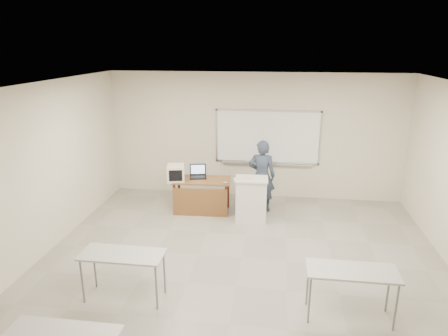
# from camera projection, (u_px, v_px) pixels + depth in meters

# --- Properties ---
(floor) EXTENTS (7.00, 8.00, 0.01)m
(floor) POSITION_uv_depth(u_px,v_px,m) (236.00, 287.00, 6.20)
(floor) COLOR gray
(floor) RESTS_ON ground
(whiteboard) EXTENTS (2.48, 0.10, 1.31)m
(whiteboard) POSITION_uv_depth(u_px,v_px,m) (267.00, 138.00, 9.47)
(whiteboard) COLOR white
(whiteboard) RESTS_ON floor
(student_desks) EXTENTS (4.40, 2.20, 0.73)m
(student_desks) POSITION_uv_depth(u_px,v_px,m) (224.00, 303.00, 4.72)
(student_desks) COLOR #A09F9B
(student_desks) RESTS_ON floor
(instructor_desk) EXTENTS (1.25, 0.63, 0.75)m
(instructor_desk) POSITION_uv_depth(u_px,v_px,m) (201.00, 191.00, 8.77)
(instructor_desk) COLOR brown
(instructor_desk) RESTS_ON floor
(podium) EXTENTS (0.67, 0.49, 0.94)m
(podium) POSITION_uv_depth(u_px,v_px,m) (251.00, 199.00, 8.42)
(podium) COLOR beige
(podium) RESTS_ON floor
(crt_monitor) EXTENTS (0.37, 0.42, 0.35)m
(crt_monitor) POSITION_uv_depth(u_px,v_px,m) (176.00, 173.00, 8.70)
(crt_monitor) COLOR beige
(crt_monitor) RESTS_ON instructor_desk
(laptop) EXTENTS (0.36, 0.34, 0.27)m
(laptop) POSITION_uv_depth(u_px,v_px,m) (198.00, 174.00, 8.94)
(laptop) COLOR black
(laptop) RESTS_ON instructor_desk
(mouse) EXTENTS (0.10, 0.07, 0.04)m
(mouse) POSITION_uv_depth(u_px,v_px,m) (225.00, 183.00, 8.53)
(mouse) COLOR #94959B
(mouse) RESTS_ON instructor_desk
(keyboard) EXTENTS (0.44, 0.22, 0.02)m
(keyboard) POSITION_uv_depth(u_px,v_px,m) (244.00, 179.00, 8.18)
(keyboard) COLOR beige
(keyboard) RESTS_ON podium
(presenter) EXTENTS (0.61, 0.42, 1.63)m
(presenter) POSITION_uv_depth(u_px,v_px,m) (262.00, 176.00, 8.84)
(presenter) COLOR black
(presenter) RESTS_ON floor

